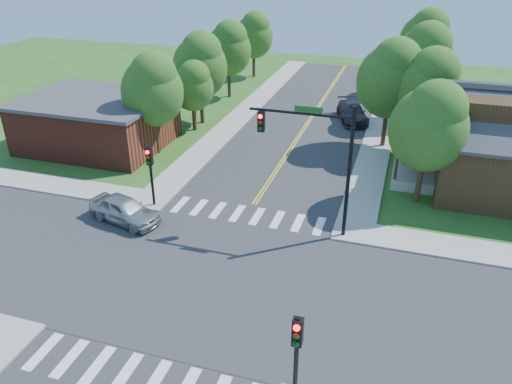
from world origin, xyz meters
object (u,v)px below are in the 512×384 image
(signal_mast_ne, at_px, (317,149))
(car_dgrey, at_px, (352,113))
(signal_pole_nw, at_px, (150,166))
(car_silver, at_px, (124,210))
(signal_pole_se, at_px, (297,346))

(signal_mast_ne, bearing_deg, car_dgrey, 91.25)
(signal_mast_ne, relative_size, signal_pole_nw, 1.89)
(car_silver, bearing_deg, signal_pole_nw, -3.72)
(signal_pole_se, height_order, car_dgrey, signal_pole_se)
(signal_mast_ne, bearing_deg, car_silver, -168.44)
(signal_pole_se, relative_size, signal_pole_nw, 1.00)
(signal_mast_ne, xyz_separation_m, signal_pole_se, (1.69, -11.21, -2.19))
(signal_mast_ne, distance_m, car_silver, 11.20)
(car_silver, distance_m, car_dgrey, 23.18)
(car_silver, bearing_deg, signal_pole_se, -112.65)
(signal_mast_ne, distance_m, signal_pole_nw, 9.76)
(signal_mast_ne, relative_size, car_silver, 1.55)
(signal_pole_nw, xyz_separation_m, car_silver, (-0.70, -2.08, -1.92))
(signal_pole_nw, bearing_deg, car_dgrey, 64.33)
(signal_mast_ne, height_order, signal_pole_nw, signal_mast_ne)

